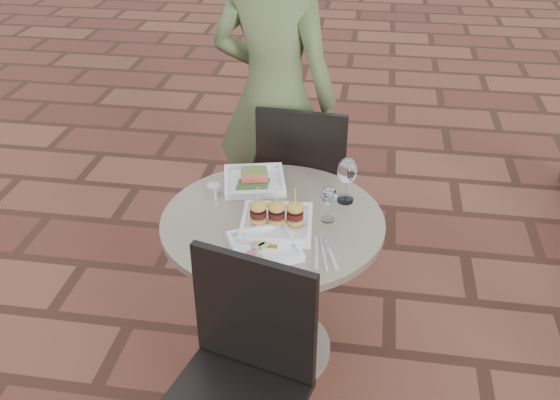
# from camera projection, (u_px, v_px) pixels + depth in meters

# --- Properties ---
(ground) EXTENTS (60.00, 60.00, 0.00)m
(ground) POSITION_uv_depth(u_px,v_px,m) (299.00, 343.00, 2.92)
(ground) COLOR brown
(ground) RESTS_ON ground
(cafe_table) EXTENTS (0.90, 0.90, 0.73)m
(cafe_table) POSITION_uv_depth(u_px,v_px,m) (273.00, 267.00, 2.63)
(cafe_table) COLOR gray
(cafe_table) RESTS_ON ground
(chair_far) EXTENTS (0.47, 0.47, 0.93)m
(chair_far) POSITION_uv_depth(u_px,v_px,m) (304.00, 172.00, 3.19)
(chair_far) COLOR black
(chair_far) RESTS_ON ground
(chair_near) EXTENTS (0.54, 0.54, 0.93)m
(chair_near) POSITION_uv_depth(u_px,v_px,m) (241.00, 368.00, 2.07)
(chair_near) COLOR black
(chair_near) RESTS_ON ground
(diner) EXTENTS (0.72, 0.55, 1.78)m
(diner) POSITION_uv_depth(u_px,v_px,m) (274.00, 99.00, 3.13)
(diner) COLOR #495830
(diner) RESTS_ON ground
(plate_salmon) EXTENTS (0.31, 0.31, 0.07)m
(plate_salmon) POSITION_uv_depth(u_px,v_px,m) (254.00, 180.00, 2.72)
(plate_salmon) COLOR white
(plate_salmon) RESTS_ON cafe_table
(plate_sliders) EXTENTS (0.30, 0.30, 0.18)m
(plate_sliders) POSITION_uv_depth(u_px,v_px,m) (277.00, 219.00, 2.43)
(plate_sliders) COLOR white
(plate_sliders) RESTS_ON cafe_table
(plate_tuna) EXTENTS (0.32, 0.32, 0.03)m
(plate_tuna) POSITION_uv_depth(u_px,v_px,m) (264.00, 246.00, 2.31)
(plate_tuna) COLOR white
(plate_tuna) RESTS_ON cafe_table
(wine_glass_right) EXTENTS (0.06, 0.06, 0.15)m
(wine_glass_right) POSITION_uv_depth(u_px,v_px,m) (329.00, 197.00, 2.44)
(wine_glass_right) COLOR white
(wine_glass_right) RESTS_ON cafe_table
(wine_glass_mid) EXTENTS (0.08, 0.08, 0.19)m
(wine_glass_mid) POSITION_uv_depth(u_px,v_px,m) (347.00, 172.00, 2.54)
(wine_glass_mid) COLOR white
(wine_glass_mid) RESTS_ON cafe_table
(wine_glass_far) EXTENTS (0.08, 0.08, 0.19)m
(wine_glass_far) POSITION_uv_depth(u_px,v_px,m) (347.00, 170.00, 2.56)
(wine_glass_far) COLOR white
(wine_glass_far) RESTS_ON cafe_table
(steel_ramekin) EXTENTS (0.07, 0.07, 0.04)m
(steel_ramekin) POSITION_uv_depth(u_px,v_px,m) (214.00, 189.00, 2.65)
(steel_ramekin) COLOR silver
(steel_ramekin) RESTS_ON cafe_table
(cutlery_set) EXTENTS (0.15, 0.23, 0.00)m
(cutlery_set) POSITION_uv_depth(u_px,v_px,m) (324.00, 253.00, 2.30)
(cutlery_set) COLOR silver
(cutlery_set) RESTS_ON cafe_table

